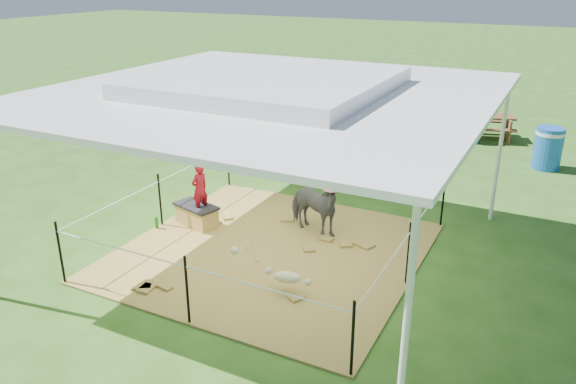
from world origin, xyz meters
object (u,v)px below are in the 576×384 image
at_px(picnic_table_near, 483,127).
at_px(distant_person, 473,124).
at_px(foal, 287,275).
at_px(woman, 199,184).
at_px(green_bottle, 157,223).
at_px(straw_bale, 197,216).
at_px(pony, 313,207).
at_px(trash_barrel, 548,148).

distance_m(picnic_table_near, distant_person, 0.63).
bearing_deg(foal, woman, 139.20).
bearing_deg(green_bottle, foal, -15.69).
bearing_deg(distant_person, woman, 66.52).
bearing_deg(woman, foal, 76.47).
bearing_deg(straw_bale, distant_person, 65.75).
xyz_separation_m(green_bottle, distant_person, (4.01, 8.12, 0.38)).
height_order(green_bottle, picnic_table_near, picnic_table_near).
bearing_deg(foal, straw_bale, 140.18).
xyz_separation_m(straw_bale, picnic_table_near, (3.65, 8.24, 0.12)).
xyz_separation_m(picnic_table_near, distant_person, (-0.19, -0.57, 0.19)).
bearing_deg(pony, green_bottle, 129.33).
xyz_separation_m(pony, distant_person, (1.46, 7.04, 0.00)).
relative_size(straw_bale, foal, 0.77).
height_order(woman, green_bottle, woman).
relative_size(straw_bale, pony, 0.67).
bearing_deg(distant_person, green_bottle, 63.89).
bearing_deg(straw_bale, picnic_table_near, 66.12).
height_order(pony, foal, pony).
xyz_separation_m(straw_bale, green_bottle, (-0.55, -0.45, -0.06)).
bearing_deg(woman, trash_barrel, 155.11).
xyz_separation_m(woman, trash_barrel, (5.28, 6.30, -0.35)).
height_order(pony, picnic_table_near, pony).
distance_m(trash_barrel, picnic_table_near, 2.60).
relative_size(woman, pony, 0.80).
relative_size(woman, distant_person, 0.89).
distance_m(foal, trash_barrel, 8.13).
relative_size(pony, foal, 1.16).
height_order(pony, trash_barrel, pony).
distance_m(green_bottle, foal, 3.17).
bearing_deg(trash_barrel, green_bottle, -131.29).
relative_size(woman, green_bottle, 4.32).
distance_m(pony, picnic_table_near, 7.79).
xyz_separation_m(foal, distant_person, (0.96, 8.98, 0.21)).
bearing_deg(foal, picnic_table_near, 70.90).
bearing_deg(distant_person, straw_bale, 65.90).
bearing_deg(foal, green_bottle, 152.10).
xyz_separation_m(woman, picnic_table_near, (3.55, 8.24, -0.51)).
bearing_deg(trash_barrel, straw_bale, -130.48).
bearing_deg(woman, distant_person, 171.43).
height_order(woman, distant_person, woman).
xyz_separation_m(foal, trash_barrel, (2.88, 7.60, 0.18)).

